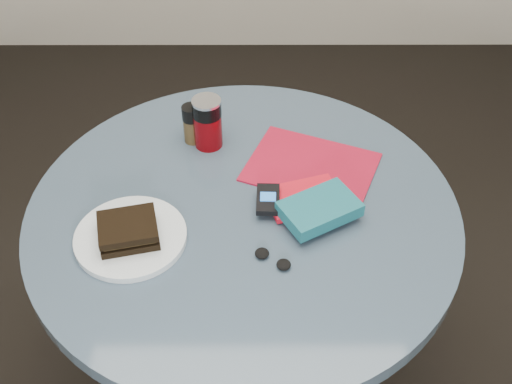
{
  "coord_description": "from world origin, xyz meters",
  "views": [
    {
      "loc": [
        0.03,
        -1.05,
        1.79
      ],
      "look_at": [
        0.03,
        0.0,
        0.8
      ],
      "focal_mm": 45.0,
      "sensor_mm": 36.0,
      "label": 1
    }
  ],
  "objects_px": {
    "table": "(244,254)",
    "magazine": "(311,167)",
    "mp3_player": "(268,199)",
    "soda_can": "(208,123)",
    "pepper_grinder": "(192,124)",
    "red_book": "(304,198)",
    "plate": "(131,237)",
    "sandwich": "(128,230)",
    "headphones": "(273,259)",
    "novel": "(320,209)"
  },
  "relations": [
    {
      "from": "soda_can",
      "to": "headphones",
      "type": "relative_size",
      "value": 1.55
    },
    {
      "from": "soda_can",
      "to": "magazine",
      "type": "distance_m",
      "value": 0.28
    },
    {
      "from": "plate",
      "to": "novel",
      "type": "distance_m",
      "value": 0.42
    },
    {
      "from": "sandwich",
      "to": "red_book",
      "type": "bearing_deg",
      "value": 18.16
    },
    {
      "from": "table",
      "to": "novel",
      "type": "height_order",
      "value": "novel"
    },
    {
      "from": "magazine",
      "to": "headphones",
      "type": "relative_size",
      "value": 3.43
    },
    {
      "from": "red_book",
      "to": "headphones",
      "type": "height_order",
      "value": "red_book"
    },
    {
      "from": "magazine",
      "to": "mp3_player",
      "type": "distance_m",
      "value": 0.18
    },
    {
      "from": "pepper_grinder",
      "to": "sandwich",
      "type": "bearing_deg",
      "value": -107.64
    },
    {
      "from": "sandwich",
      "to": "pepper_grinder",
      "type": "bearing_deg",
      "value": 72.36
    },
    {
      "from": "table",
      "to": "headphones",
      "type": "xyz_separation_m",
      "value": [
        0.07,
        -0.16,
        0.17
      ]
    },
    {
      "from": "magazine",
      "to": "plate",
      "type": "bearing_deg",
      "value": -127.66
    },
    {
      "from": "table",
      "to": "sandwich",
      "type": "distance_m",
      "value": 0.33
    },
    {
      "from": "table",
      "to": "sandwich",
      "type": "bearing_deg",
      "value": -156.45
    },
    {
      "from": "sandwich",
      "to": "red_book",
      "type": "xyz_separation_m",
      "value": [
        0.39,
        0.13,
        -0.03
      ]
    },
    {
      "from": "table",
      "to": "sandwich",
      "type": "relative_size",
      "value": 6.9
    },
    {
      "from": "mp3_player",
      "to": "headphones",
      "type": "height_order",
      "value": "mp3_player"
    },
    {
      "from": "table",
      "to": "magazine",
      "type": "xyz_separation_m",
      "value": [
        0.17,
        0.14,
        0.17
      ]
    },
    {
      "from": "novel",
      "to": "mp3_player",
      "type": "bearing_deg",
      "value": 130.8
    },
    {
      "from": "plate",
      "to": "pepper_grinder",
      "type": "relative_size",
      "value": 2.32
    },
    {
      "from": "plate",
      "to": "headphones",
      "type": "distance_m",
      "value": 0.32
    },
    {
      "from": "plate",
      "to": "red_book",
      "type": "height_order",
      "value": "red_book"
    },
    {
      "from": "soda_can",
      "to": "headphones",
      "type": "distance_m",
      "value": 0.43
    },
    {
      "from": "plate",
      "to": "magazine",
      "type": "distance_m",
      "value": 0.48
    },
    {
      "from": "soda_can",
      "to": "mp3_player",
      "type": "relative_size",
      "value": 1.45
    },
    {
      "from": "table",
      "to": "mp3_player",
      "type": "bearing_deg",
      "value": 0.19
    },
    {
      "from": "plate",
      "to": "sandwich",
      "type": "relative_size",
      "value": 1.7
    },
    {
      "from": "novel",
      "to": "headphones",
      "type": "distance_m",
      "value": 0.16
    },
    {
      "from": "table",
      "to": "pepper_grinder",
      "type": "bearing_deg",
      "value": 118.02
    },
    {
      "from": "pepper_grinder",
      "to": "magazine",
      "type": "xyz_separation_m",
      "value": [
        0.3,
        -0.11,
        -0.05
      ]
    },
    {
      "from": "novel",
      "to": "headphones",
      "type": "height_order",
      "value": "novel"
    },
    {
      "from": "novel",
      "to": "mp3_player",
      "type": "xyz_separation_m",
      "value": [
        -0.11,
        0.04,
        -0.01
      ]
    },
    {
      "from": "magazine",
      "to": "red_book",
      "type": "xyz_separation_m",
      "value": [
        -0.03,
        -0.12,
        0.01
      ]
    },
    {
      "from": "soda_can",
      "to": "red_book",
      "type": "distance_m",
      "value": 0.32
    },
    {
      "from": "soda_can",
      "to": "sandwich",
      "type": "bearing_deg",
      "value": -114.42
    },
    {
      "from": "table",
      "to": "soda_can",
      "type": "height_order",
      "value": "soda_can"
    },
    {
      "from": "mp3_player",
      "to": "headphones",
      "type": "xyz_separation_m",
      "value": [
        0.01,
        -0.16,
        -0.02
      ]
    },
    {
      "from": "soda_can",
      "to": "pepper_grinder",
      "type": "xyz_separation_m",
      "value": [
        -0.04,
        0.02,
        -0.01
      ]
    },
    {
      "from": "soda_can",
      "to": "mp3_player",
      "type": "distance_m",
      "value": 0.28
    },
    {
      "from": "pepper_grinder",
      "to": "headphones",
      "type": "distance_m",
      "value": 0.46
    },
    {
      "from": "sandwich",
      "to": "pepper_grinder",
      "type": "height_order",
      "value": "pepper_grinder"
    },
    {
      "from": "sandwich",
      "to": "plate",
      "type": "bearing_deg",
      "value": 89.54
    },
    {
      "from": "magazine",
      "to": "headphones",
      "type": "bearing_deg",
      "value": -86.27
    },
    {
      "from": "plate",
      "to": "novel",
      "type": "height_order",
      "value": "novel"
    },
    {
      "from": "table",
      "to": "red_book",
      "type": "relative_size",
      "value": 5.98
    },
    {
      "from": "table",
      "to": "pepper_grinder",
      "type": "height_order",
      "value": "pepper_grinder"
    },
    {
      "from": "pepper_grinder",
      "to": "red_book",
      "type": "distance_m",
      "value": 0.36
    },
    {
      "from": "novel",
      "to": "headphones",
      "type": "bearing_deg",
      "value": -160.66
    },
    {
      "from": "plate",
      "to": "headphones",
      "type": "height_order",
      "value": "headphones"
    },
    {
      "from": "red_book",
      "to": "plate",
      "type": "bearing_deg",
      "value": 179.82
    }
  ]
}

